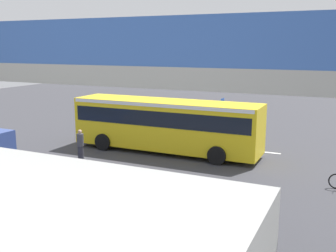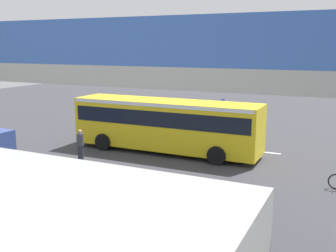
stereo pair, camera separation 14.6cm
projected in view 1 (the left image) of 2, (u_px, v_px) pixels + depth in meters
name	position (u px, v px, depth m)	size (l,w,h in m)	color
ground	(190.00, 153.00, 24.17)	(80.00, 80.00, 0.00)	#38383D
city_bus	(165.00, 121.00, 24.02)	(11.54, 2.85, 3.15)	yellow
pedestrian	(80.00, 145.00, 22.30)	(0.38, 0.38, 1.79)	#2D2D38
traffic_sign	(222.00, 111.00, 27.64)	(0.08, 0.60, 2.80)	slate
lane_dash_leftmost	(264.00, 152.00, 24.32)	(2.00, 0.20, 0.01)	silver
lane_dash_left	(202.00, 145.00, 25.98)	(2.00, 0.20, 0.01)	silver
lane_dash_centre	(148.00, 139.00, 27.64)	(2.00, 0.20, 0.01)	silver
pedestrian_overpass	(40.00, 84.00, 12.11)	(27.71, 2.60, 6.99)	#9E9E99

